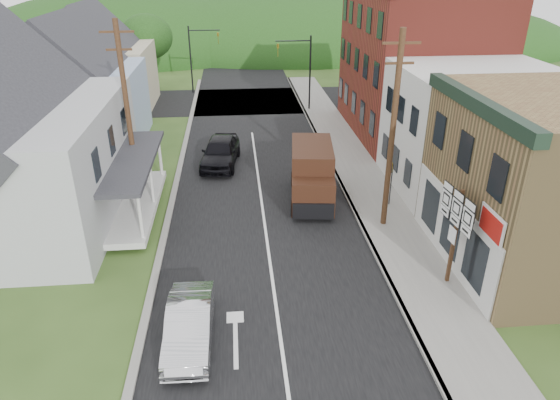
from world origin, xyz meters
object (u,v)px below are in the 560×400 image
object	(u,v)px
dark_sedan	(220,152)
delivery_van	(312,174)
route_sign_cluster	(455,224)
warning_sign	(391,177)
silver_sedan	(189,325)

from	to	relation	value
dark_sedan	delivery_van	size ratio (longest dim) A/B	0.95
dark_sedan	route_sign_cluster	distance (m)	16.10
route_sign_cluster	warning_sign	xyz separation A→B (m)	(-0.28, 6.76, -1.03)
silver_sedan	delivery_van	bearing A→B (deg)	62.29
delivery_van	silver_sedan	bearing A→B (deg)	-111.85
silver_sedan	delivery_van	size ratio (longest dim) A/B	0.77
delivery_van	route_sign_cluster	xyz separation A→B (m)	(4.09, -7.93, 1.23)
silver_sedan	warning_sign	distance (m)	13.13
delivery_van	warning_sign	xyz separation A→B (m)	(3.81, -1.17, 0.19)
silver_sedan	warning_sign	xyz separation A→B (m)	(9.41, 9.11, 0.96)
warning_sign	delivery_van	bearing A→B (deg)	170.65
dark_sedan	warning_sign	xyz separation A→B (m)	(8.59, -6.56, 0.78)
silver_sedan	warning_sign	size ratio (longest dim) A/B	1.77
route_sign_cluster	warning_sign	world-z (taller)	route_sign_cluster
delivery_van	warning_sign	bearing A→B (deg)	-10.31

